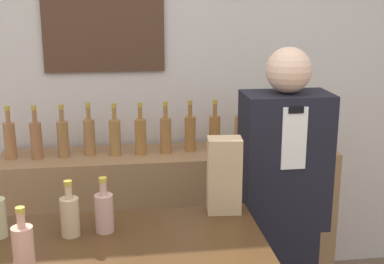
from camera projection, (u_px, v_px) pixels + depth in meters
The scene contains 19 objects.
back_wall at pixel (146, 76), 3.32m from camera, with size 5.20×0.09×2.70m.
back_shelf at pixel (171, 224), 3.32m from camera, with size 2.00×0.40×0.93m.
shopkeeper at pixel (282, 213), 2.63m from camera, with size 0.41×0.26×1.63m.
potted_plant at pixel (299, 121), 3.25m from camera, with size 0.23×0.23×0.33m.
paper_bag at pixel (224, 175), 2.20m from camera, with size 0.15×0.11×0.32m.
counter_bottle_2 at pixel (23, 246), 1.76m from camera, with size 0.07×0.07×0.22m.
counter_bottle_3 at pixel (70, 215), 2.00m from camera, with size 0.07×0.07×0.22m.
counter_bottle_4 at pixel (104, 211), 2.03m from camera, with size 0.07×0.07×0.22m.
shelf_bottle_0 at pixel (10, 139), 3.05m from camera, with size 0.07×0.07×0.31m.
shelf_bottle_1 at pixel (36, 139), 3.05m from camera, with size 0.07×0.07×0.31m.
shelf_bottle_2 at pixel (63, 138), 3.08m from camera, with size 0.07×0.07×0.31m.
shelf_bottle_3 at pixel (89, 136), 3.12m from camera, with size 0.07×0.07×0.31m.
shelf_bottle_4 at pixel (115, 136), 3.11m from camera, with size 0.07×0.07×0.31m.
shelf_bottle_5 at pixel (141, 135), 3.13m from camera, with size 0.07×0.07×0.31m.
shelf_bottle_6 at pixel (166, 134), 3.16m from camera, with size 0.07×0.07×0.31m.
shelf_bottle_7 at pixel (190, 132), 3.20m from camera, with size 0.07×0.07×0.31m.
shelf_bottle_8 at pixel (215, 131), 3.22m from camera, with size 0.07×0.07×0.31m.
shelf_bottle_9 at pixel (240, 132), 3.21m from camera, with size 0.07×0.07×0.31m.
shelf_bottle_10 at pixel (263, 130), 3.26m from camera, with size 0.07×0.07×0.31m.
Camera 1 is at (-0.17, -1.31, 1.88)m, focal length 50.00 mm.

